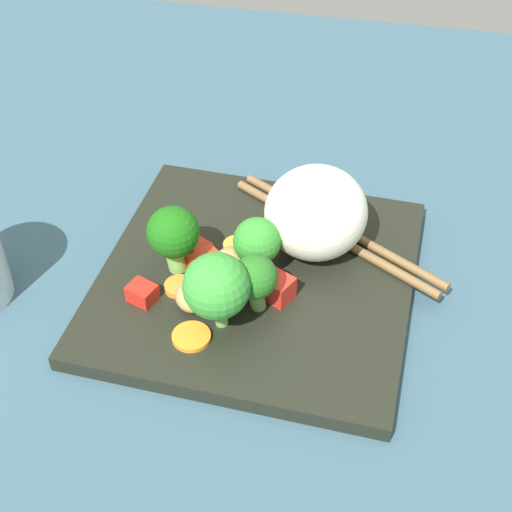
# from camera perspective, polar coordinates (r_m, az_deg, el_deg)

# --- Properties ---
(ground_plane) EXTENTS (1.10, 1.10, 0.02)m
(ground_plane) POSITION_cam_1_polar(r_m,az_deg,el_deg) (0.66, 0.07, -2.83)
(ground_plane) COLOR #345362
(square_plate) EXTENTS (0.28, 0.28, 0.01)m
(square_plate) POSITION_cam_1_polar(r_m,az_deg,el_deg) (0.65, 0.07, -1.77)
(square_plate) COLOR black
(square_plate) RESTS_ON ground_plane
(rice_mound) EXTENTS (0.12, 0.12, 0.08)m
(rice_mound) POSITION_cam_1_polar(r_m,az_deg,el_deg) (0.65, 4.61, 3.33)
(rice_mound) COLOR white
(rice_mound) RESTS_ON square_plate
(broccoli_floret_0) EXTENTS (0.04, 0.04, 0.07)m
(broccoli_floret_0) POSITION_cam_1_polar(r_m,az_deg,el_deg) (0.63, -6.36, 1.69)
(broccoli_floret_0) COLOR #76BB57
(broccoli_floret_0) RESTS_ON square_plate
(broccoli_floret_1) EXTENTS (0.03, 0.03, 0.04)m
(broccoli_floret_1) POSITION_cam_1_polar(r_m,az_deg,el_deg) (0.61, -2.76, -1.39)
(broccoli_floret_1) COLOR #63AE4A
(broccoli_floret_1) RESTS_ON square_plate
(broccoli_floret_2) EXTENTS (0.04, 0.04, 0.06)m
(broccoli_floret_2) POSITION_cam_1_polar(r_m,az_deg,el_deg) (0.62, 0.24, 0.80)
(broccoli_floret_2) COLOR #83B450
(broccoli_floret_2) RESTS_ON square_plate
(broccoli_floret_3) EXTENTS (0.04, 0.04, 0.06)m
(broccoli_floret_3) POSITION_cam_1_polar(r_m,az_deg,el_deg) (0.59, -0.07, -1.74)
(broccoli_floret_3) COLOR #608F4C
(broccoli_floret_3) RESTS_ON square_plate
(broccoli_floret_4) EXTENTS (0.05, 0.05, 0.07)m
(broccoli_floret_4) POSITION_cam_1_polar(r_m,az_deg,el_deg) (0.57, -3.04, -2.37)
(broccoli_floret_4) COLOR #72B65B
(broccoli_floret_4) RESTS_ON square_plate
(carrot_slice_0) EXTENTS (0.03, 0.03, 0.01)m
(carrot_slice_0) POSITION_cam_1_polar(r_m,az_deg,el_deg) (0.67, -1.50, 0.75)
(carrot_slice_0) COLOR orange
(carrot_slice_0) RESTS_ON square_plate
(carrot_slice_1) EXTENTS (0.03, 0.03, 0.00)m
(carrot_slice_1) POSITION_cam_1_polar(r_m,az_deg,el_deg) (0.60, -4.97, -6.17)
(carrot_slice_1) COLOR orange
(carrot_slice_1) RESTS_ON square_plate
(carrot_slice_2) EXTENTS (0.03, 0.03, 0.01)m
(carrot_slice_2) POSITION_cam_1_polar(r_m,az_deg,el_deg) (0.64, -5.91, -2.34)
(carrot_slice_2) COLOR orange
(carrot_slice_2) RESTS_ON square_plate
(pepper_chunk_0) EXTENTS (0.04, 0.04, 0.02)m
(pepper_chunk_0) POSITION_cam_1_polar(r_m,az_deg,el_deg) (0.65, -3.82, -0.59)
(pepper_chunk_0) COLOR red
(pepper_chunk_0) RESTS_ON square_plate
(pepper_chunk_1) EXTENTS (0.03, 0.02, 0.02)m
(pepper_chunk_1) POSITION_cam_1_polar(r_m,az_deg,el_deg) (0.63, -8.72, -2.82)
(pepper_chunk_1) COLOR red
(pepper_chunk_1) RESTS_ON square_plate
(pepper_chunk_2) EXTENTS (0.04, 0.03, 0.02)m
(pepper_chunk_2) POSITION_cam_1_polar(r_m,az_deg,el_deg) (0.62, 1.49, -2.38)
(pepper_chunk_2) COLOR red
(pepper_chunk_2) RESTS_ON square_plate
(pepper_chunk_3) EXTENTS (0.03, 0.03, 0.01)m
(pepper_chunk_3) POSITION_cam_1_polar(r_m,az_deg,el_deg) (0.66, -4.54, 0.58)
(pepper_chunk_3) COLOR red
(pepper_chunk_3) RESTS_ON square_plate
(chicken_piece_0) EXTENTS (0.04, 0.04, 0.02)m
(chicken_piece_0) POSITION_cam_1_polar(r_m,az_deg,el_deg) (0.62, -4.95, -3.13)
(chicken_piece_0) COLOR tan
(chicken_piece_0) RESTS_ON square_plate
(chicken_piece_1) EXTENTS (0.03, 0.04, 0.03)m
(chicken_piece_1) POSITION_cam_1_polar(r_m,az_deg,el_deg) (0.64, -1.95, -0.65)
(chicken_piece_1) COLOR tan
(chicken_piece_1) RESTS_ON square_plate
(chopstick_pair) EXTENTS (0.21, 0.13, 0.01)m
(chopstick_pair) POSITION_cam_1_polar(r_m,az_deg,el_deg) (0.69, 6.15, 1.84)
(chopstick_pair) COLOR brown
(chopstick_pair) RESTS_ON square_plate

